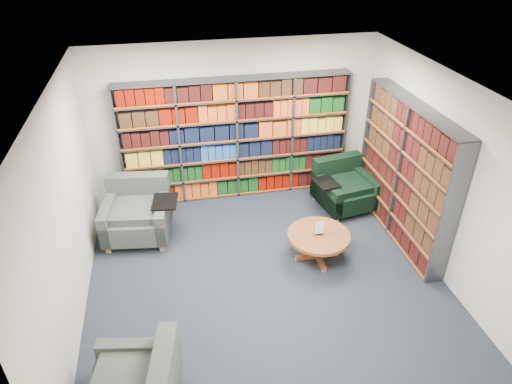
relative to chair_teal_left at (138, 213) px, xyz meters
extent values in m
cube|color=black|center=(1.78, -1.44, -0.38)|extent=(5.00, 5.00, 0.01)
cube|color=white|center=(1.78, -1.44, 2.43)|extent=(5.00, 5.00, 0.01)
cube|color=beige|center=(1.78, 1.07, 1.03)|extent=(5.00, 0.01, 2.80)
cube|color=beige|center=(1.78, -3.94, 1.03)|extent=(5.00, 0.01, 2.80)
cube|color=beige|center=(-0.72, -1.44, 1.03)|extent=(0.01, 5.00, 2.80)
cube|color=beige|center=(4.29, -1.44, 1.03)|extent=(0.01, 5.00, 2.80)
cube|color=#47494F|center=(1.78, 0.90, 0.73)|extent=(4.00, 0.28, 2.20)
cube|color=silver|center=(1.78, 1.03, 0.73)|extent=(4.00, 0.02, 2.20)
cube|color=#D84C0A|center=(1.78, 0.77, 0.73)|extent=(4.00, 0.01, 2.20)
cube|color=#690A00|center=(1.78, 0.90, -0.19)|extent=(3.88, 0.21, 0.29)
cube|color=#C34C17|center=(1.78, 0.90, 0.17)|extent=(3.88, 0.21, 0.29)
cube|color=gold|center=(1.78, 0.90, 0.54)|extent=(3.88, 0.21, 0.29)
cube|color=black|center=(1.78, 0.90, 0.91)|extent=(3.88, 0.21, 0.29)
cube|color=#331C0D|center=(1.78, 0.90, 1.27)|extent=(3.88, 0.21, 0.29)
cube|color=#690A00|center=(1.78, 0.90, 1.64)|extent=(3.88, 0.21, 0.29)
cube|color=#47494F|center=(4.12, -0.84, 0.73)|extent=(0.28, 2.50, 2.20)
cube|color=silver|center=(4.25, -0.84, 0.73)|extent=(0.02, 2.50, 2.20)
cube|color=#D84C0A|center=(3.99, -0.84, 0.73)|extent=(0.02, 2.50, 2.20)
cube|color=#331C0D|center=(4.12, -0.84, -0.19)|extent=(0.21, 2.38, 0.29)
cube|color=black|center=(4.12, -0.84, 0.17)|extent=(0.21, 2.38, 0.29)
cube|color=black|center=(4.12, -0.84, 0.54)|extent=(0.21, 2.38, 0.29)
cube|color=#331C0D|center=(4.12, -0.84, 0.91)|extent=(0.21, 2.38, 0.29)
cube|color=#331C0D|center=(4.12, -0.84, 1.27)|extent=(0.21, 2.38, 0.29)
cube|color=#331C0D|center=(4.12, -0.84, 1.64)|extent=(0.21, 2.38, 0.29)
cube|color=#031D35|center=(-0.02, -0.10, -0.08)|extent=(1.14, 1.14, 0.36)
cube|color=#031D35|center=(0.04, 0.29, 0.14)|extent=(1.03, 0.36, 0.81)
cube|color=#031D35|center=(-0.44, -0.04, 0.01)|extent=(0.30, 1.02, 0.54)
cube|color=#031D35|center=(0.40, -0.16, 0.01)|extent=(0.30, 1.02, 0.54)
cube|color=black|center=(0.45, -0.22, 0.30)|extent=(0.45, 0.54, 0.03)
cube|color=#A17246|center=(-0.49, -0.45, -0.31)|extent=(0.09, 0.09, 0.11)
cube|color=#A17246|center=(0.34, -0.56, -0.31)|extent=(0.09, 0.09, 0.11)
cube|color=#A17246|center=(-0.37, 0.37, -0.31)|extent=(0.09, 0.09, 0.11)
cube|color=#A17246|center=(0.45, 0.26, -0.31)|extent=(0.09, 0.09, 0.11)
cube|color=black|center=(3.58, 0.04, -0.10)|extent=(1.06, 1.06, 0.33)
cube|color=black|center=(3.52, 0.39, 0.10)|extent=(0.94, 0.35, 0.74)
cube|color=black|center=(3.20, -0.02, -0.02)|extent=(0.29, 0.93, 0.49)
cube|color=black|center=(3.97, 0.10, -0.02)|extent=(0.29, 0.93, 0.49)
cube|color=black|center=(3.16, -0.08, 0.24)|extent=(0.42, 0.50, 0.03)
cube|color=#A17246|center=(3.27, -0.39, -0.32)|extent=(0.08, 0.08, 0.10)
cube|color=#A17246|center=(4.02, -0.27, -0.32)|extent=(0.08, 0.08, 0.10)
cube|color=#A17246|center=(3.15, 0.35, -0.32)|extent=(0.08, 0.08, 0.10)
cube|color=#A17246|center=(3.89, 0.48, -0.32)|extent=(0.08, 0.08, 0.10)
cube|color=#031D35|center=(0.33, -3.30, 0.09)|extent=(0.36, 0.92, 0.72)
cube|color=#031D35|center=(0.05, -2.87, -0.03)|extent=(0.91, 0.30, 0.48)
cube|color=#A17246|center=(-0.31, -2.81, -0.32)|extent=(0.08, 0.08, 0.10)
cube|color=#A17246|center=(0.41, -2.94, -0.32)|extent=(0.08, 0.08, 0.10)
cylinder|color=brown|center=(2.66, -1.24, 0.05)|extent=(0.94, 0.94, 0.05)
cylinder|color=brown|center=(2.66, -1.24, -0.16)|extent=(0.13, 0.13, 0.38)
cube|color=brown|center=(2.66, -1.24, -0.33)|extent=(0.68, 0.08, 0.06)
cube|color=brown|center=(2.66, -1.24, -0.33)|extent=(0.08, 0.68, 0.06)
cube|color=black|center=(2.66, -1.24, 0.08)|extent=(0.10, 0.05, 0.01)
cube|color=white|center=(2.66, -1.24, 0.19)|extent=(0.15, 0.01, 0.21)
cube|color=#145926|center=(2.66, -1.23, 0.19)|extent=(0.16, 0.00, 0.22)
camera|label=1|loc=(0.64, -6.39, 4.15)|focal=32.00mm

